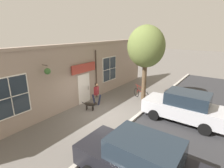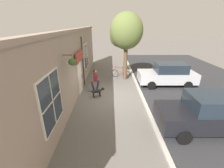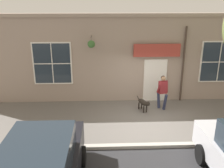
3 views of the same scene
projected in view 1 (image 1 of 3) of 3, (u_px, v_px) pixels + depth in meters
The scene contains 9 objects.
ground_plane at pixel (102, 113), 10.98m from camera, with size 90.00×90.00×0.00m, color #66605B.
curb_and_road at pixel (206, 147), 7.74m from camera, with size 10.10×28.00×0.12m.
storefront_facade at pixel (75, 75), 11.67m from camera, with size 0.95×18.00×4.22m.
pedestrian_walking at pixel (96, 92), 11.96m from camera, with size 0.62×0.55×1.60m.
dog_on_leash at pixel (91, 104), 11.32m from camera, with size 1.07×0.50×0.62m.
street_tree_by_curb at pixel (145, 48), 11.92m from camera, with size 2.60×2.33×5.39m.
leaning_bicycle at pixel (141, 94), 13.33m from camera, with size 1.61×0.73×1.01m.
parked_car_nearest_curb at pixel (139, 162), 5.68m from camera, with size 4.31×1.96×1.75m.
parked_car_mid_block at pixel (184, 107), 9.84m from camera, with size 4.31×1.96×1.75m.
Camera 1 is at (6.27, -7.79, 4.94)m, focal length 28.00 mm.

